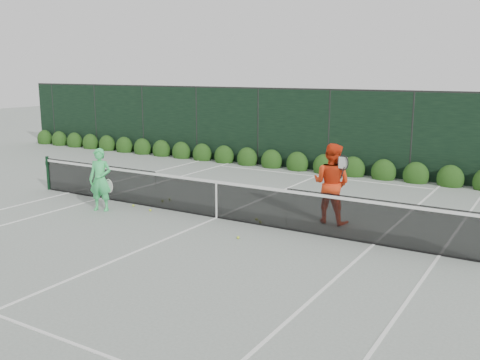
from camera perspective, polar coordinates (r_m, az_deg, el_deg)
The scene contains 8 objects.
ground at distance 13.78m, azimuth -2.50°, elevation -4.07°, with size 80.00×80.00×0.00m, color gray.
tennis_net at distance 13.65m, azimuth -2.61°, elevation -1.90°, with size 12.90×0.10×1.07m.
player_woman at distance 14.79m, azimuth -14.68°, elevation 0.03°, with size 0.72×0.59×1.69m.
player_man at distance 13.33m, azimuth 9.72°, elevation -0.35°, with size 1.01×0.81×1.99m.
court_lines at distance 13.77m, azimuth -2.50°, elevation -4.04°, with size 11.03×23.83×0.01m.
windscreen_fence at distance 11.33m, azimuth -10.20°, elevation 0.19°, with size 32.00×21.07×3.06m.
hedge_row at distance 19.92m, azimuth 8.98°, elevation 1.42°, with size 31.66×0.65×0.94m.
tennis_balls at distance 14.21m, azimuth -5.08°, elevation -3.47°, with size 4.07×2.10×0.07m.
Camera 1 is at (7.38, -11.01, 3.74)m, focal length 40.00 mm.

